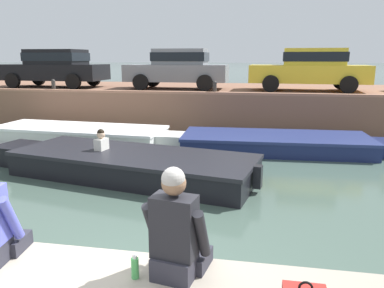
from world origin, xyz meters
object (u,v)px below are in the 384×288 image
mooring_bollard_mid (215,87)px  person_seated_right (177,234)px  bottle_drink (135,268)px  car_left_inner_grey (178,67)px  car_leftmost_black (55,67)px  mooring_bollard_west (53,85)px  car_centre_yellow (310,68)px  boat_moored_west_white (87,135)px  boat_moored_central_navy (284,143)px  motorboat_passing (123,164)px

mooring_bollard_mid → person_seated_right: bearing=-85.0°
person_seated_right → bottle_drink: size_ratio=4.73×
car_left_inner_grey → person_seated_right: size_ratio=4.12×
car_leftmost_black → person_seated_right: bearing=-56.7°
car_left_inner_grey → person_seated_right: (2.55, -11.88, -1.07)m
mooring_bollard_west → person_seated_right: 12.08m
mooring_bollard_west → person_seated_right: mooring_bollard_west is taller
car_centre_yellow → bottle_drink: bearing=-103.0°
boat_moored_west_white → boat_moored_central_navy: 6.01m
mooring_bollard_west → mooring_bollard_mid: (5.95, 0.00, 0.00)m
mooring_bollard_mid → person_seated_right: (0.87, -9.96, -0.46)m
bottle_drink → motorboat_passing: bearing=111.8°
motorboat_passing → bottle_drink: motorboat_passing is taller
mooring_bollard_mid → car_left_inner_grey: bearing=131.0°
car_centre_yellow → bottle_drink: (-2.77, -11.99, -1.34)m
car_leftmost_black → car_centre_yellow: size_ratio=1.00×
mooring_bollard_mid → car_centre_yellow: bearing=30.1°
car_centre_yellow → car_leftmost_black: bearing=180.0°
motorboat_passing → person_seated_right: 5.54m
mooring_bollard_mid → person_seated_right: mooring_bollard_mid is taller
boat_moored_west_white → mooring_bollard_mid: bearing=28.4°
bottle_drink → car_leftmost_black: bearing=122.0°
car_centre_yellow → motorboat_passing: bearing=-124.6°
motorboat_passing → car_leftmost_black: 9.05m
car_left_inner_grey → bottle_drink: bearing=-79.5°
car_centre_yellow → person_seated_right: (-2.44, -11.88, -1.07)m
boat_moored_central_navy → car_centre_yellow: size_ratio=1.46×
mooring_bollard_west → mooring_bollard_mid: bearing=0.0°
boat_moored_west_white → motorboat_passing: (2.28, -2.98, 0.03)m
car_centre_yellow → mooring_bollard_west: car_centre_yellow is taller
boat_moored_west_white → bottle_drink: bearing=-61.9°
car_left_inner_grey → mooring_bollard_mid: size_ratio=8.93×
car_left_inner_grey → mooring_bollard_west: 4.73m
motorboat_passing → car_leftmost_black: car_leftmost_black is taller
boat_moored_west_white → car_centre_yellow: car_centre_yellow is taller
mooring_bollard_mid → bottle_drink: size_ratio=2.18×
car_leftmost_black → car_centre_yellow: (10.26, -0.00, -0.00)m
person_seated_right → car_centre_yellow: bearing=78.4°
car_leftmost_black → mooring_bollard_west: 2.24m
bottle_drink → boat_moored_central_navy: bearing=78.0°
mooring_bollard_mid → person_seated_right: size_ratio=0.46×
boat_moored_west_white → bottle_drink: bottle_drink is taller
boat_moored_central_navy → mooring_bollard_west: bearing=166.1°
motorboat_passing → boat_moored_central_navy: bearing=38.6°
boat_moored_west_white → bottle_drink: 9.14m
boat_moored_central_navy → mooring_bollard_mid: mooring_bollard_mid is taller
motorboat_passing → car_left_inner_grey: (-0.20, 6.94, 1.98)m
motorboat_passing → mooring_bollard_mid: bearing=73.6°
boat_moored_west_white → car_centre_yellow: (7.07, 3.95, 2.00)m
mooring_bollard_west → car_centre_yellow: bearing=11.7°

